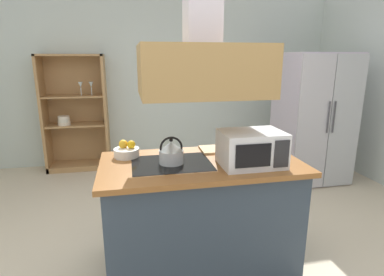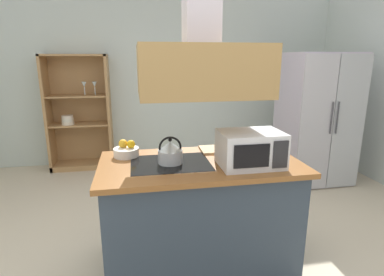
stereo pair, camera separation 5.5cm
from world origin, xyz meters
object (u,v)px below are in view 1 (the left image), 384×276
object	(u,v)px
refrigerator	(313,118)
dish_cabinet	(76,119)
kettle	(171,152)
microwave	(251,148)
fruit_bowl	(127,151)
cutting_board	(220,149)

from	to	relation	value
refrigerator	dish_cabinet	xyz separation A→B (m)	(-3.27, 1.15, -0.11)
kettle	microwave	xyz separation A→B (m)	(0.58, -0.15, 0.04)
fruit_bowl	refrigerator	bearing A→B (deg)	27.20
kettle	fruit_bowl	size ratio (longest dim) A/B	1.02
refrigerator	kettle	xyz separation A→B (m)	(-2.18, -1.53, 0.11)
refrigerator	microwave	xyz separation A→B (m)	(-1.60, -1.69, 0.15)
kettle	cutting_board	bearing A→B (deg)	29.69
refrigerator	cutting_board	world-z (taller)	refrigerator
kettle	fruit_bowl	xyz separation A→B (m)	(-0.33, 0.24, -0.04)
dish_cabinet	kettle	size ratio (longest dim) A/B	8.29
refrigerator	dish_cabinet	bearing A→B (deg)	160.55
dish_cabinet	kettle	xyz separation A→B (m)	(1.09, -2.69, 0.22)
refrigerator	fruit_bowl	bearing A→B (deg)	-152.80
dish_cabinet	fruit_bowl	xyz separation A→B (m)	(0.76, -2.45, 0.18)
cutting_board	microwave	distance (m)	0.45
microwave	fruit_bowl	distance (m)	1.00
microwave	refrigerator	bearing A→B (deg)	46.58
cutting_board	fruit_bowl	bearing A→B (deg)	-178.25
kettle	fruit_bowl	world-z (taller)	kettle
kettle	cutting_board	world-z (taller)	kettle
dish_cabinet	microwave	world-z (taller)	dish_cabinet
dish_cabinet	cutting_board	world-z (taller)	dish_cabinet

